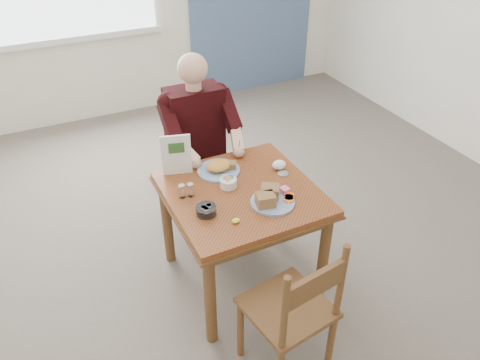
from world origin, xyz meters
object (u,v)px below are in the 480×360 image
far_plate (219,168)px  diner (199,133)px  near_plate (271,198)px  chair_far (197,166)px  chair_near (293,312)px  table (241,205)px

far_plate → diner: bearing=85.6°
diner → near_plate: (0.10, -0.89, -0.03)m
diner → far_plate: (-0.03, -0.45, -0.03)m
near_plate → diner: bearing=96.6°
chair_far → near_plate: chair_far is taller
diner → near_plate: diner is taller
chair_far → far_plate: chair_far is taller
chair_near → near_plate: size_ratio=2.80×
chair_near → near_plate: chair_near is taller
chair_near → diner: bearing=87.3°
chair_far → diner: size_ratio=0.69×
chair_near → near_plate: bearing=73.3°
chair_far → chair_near: same height
near_plate → far_plate: bearing=107.2°
chair_near → far_plate: (0.03, 1.02, 0.30)m
table → chair_near: size_ratio=0.97×
diner → far_plate: 0.45m
diner → near_plate: 0.90m
chair_near → diner: diner is taller
table → diner: (0.00, 0.71, 0.17)m
chair_far → near_plate: size_ratio=2.80×
chair_near → diner: size_ratio=0.69×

